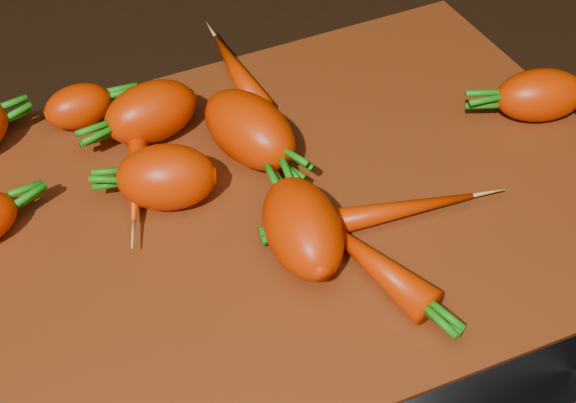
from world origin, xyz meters
name	(u,v)px	position (x,y,z in m)	size (l,w,h in m)	color
ground	(294,247)	(0.00, 0.00, -0.01)	(2.00, 2.00, 0.01)	black
cutting_board	(294,236)	(0.00, 0.00, 0.01)	(0.50, 0.40, 0.01)	#6D280A
carrot_1	(166,177)	(-0.07, 0.06, 0.03)	(0.07, 0.05, 0.05)	red
carrot_2	(249,129)	(0.00, 0.08, 0.04)	(0.08, 0.05, 0.05)	red
carrot_3	(302,228)	(0.00, -0.02, 0.04)	(0.08, 0.05, 0.05)	red
carrot_4	(151,112)	(-0.05, 0.13, 0.03)	(0.07, 0.04, 0.04)	red
carrot_5	(78,106)	(-0.10, 0.17, 0.03)	(0.05, 0.03, 0.03)	red
carrot_6	(540,95)	(0.22, 0.03, 0.03)	(0.07, 0.04, 0.04)	red
carrot_7	(237,71)	(0.03, 0.17, 0.02)	(0.10, 0.02, 0.02)	red
carrot_8	(384,213)	(0.06, -0.02, 0.02)	(0.13, 0.02, 0.02)	red
carrot_9	(372,262)	(0.03, -0.06, 0.02)	(0.10, 0.02, 0.02)	red
carrot_11	(137,156)	(-0.07, 0.10, 0.02)	(0.13, 0.02, 0.02)	red
knife	(511,395)	(0.05, -0.17, 0.02)	(0.32, 0.05, 0.02)	gray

